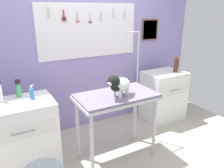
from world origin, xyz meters
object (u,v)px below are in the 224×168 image
object	(u,v)px
dog	(119,84)
counter_left	(22,135)
grooming_arm	(136,91)
cabinet_right	(163,95)
soda_bottle	(176,65)
grooming_table	(116,102)

from	to	relation	value
dog	counter_left	xyz separation A→B (m)	(-1.07, 0.47, -0.61)
grooming_arm	cabinet_right	world-z (taller)	grooming_arm
cabinet_right	soda_bottle	distance (m)	0.58
counter_left	cabinet_right	size ratio (longest dim) A/B	1.01
dog	cabinet_right	size ratio (longest dim) A/B	0.45
grooming_table	soda_bottle	world-z (taller)	soda_bottle
counter_left	cabinet_right	world-z (taller)	counter_left
grooming_table	dog	xyz separation A→B (m)	(-0.02, -0.08, 0.25)
grooming_table	soda_bottle	xyz separation A→B (m)	(1.44, 0.49, 0.19)
grooming_arm	counter_left	distance (m)	1.63
dog	cabinet_right	world-z (taller)	dog
grooming_arm	dog	xyz separation A→B (m)	(-0.53, -0.38, 0.30)
dog	soda_bottle	size ratio (longest dim) A/B	1.43
cabinet_right	grooming_arm	bearing A→B (deg)	-160.73
grooming_arm	counter_left	size ratio (longest dim) A/B	1.84
grooming_table	dog	distance (m)	0.27
grooming_table	counter_left	bearing A→B (deg)	160.33
grooming_arm	dog	distance (m)	0.71
counter_left	cabinet_right	xyz separation A→B (m)	(2.37, 0.18, -0.01)
grooming_table	grooming_arm	xyz separation A→B (m)	(0.51, 0.30, -0.05)
grooming_table	cabinet_right	xyz separation A→B (m)	(1.29, 0.57, -0.36)
counter_left	grooming_arm	bearing A→B (deg)	-3.13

